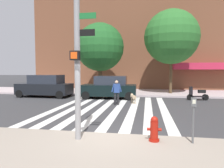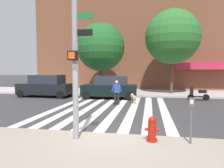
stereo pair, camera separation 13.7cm
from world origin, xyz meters
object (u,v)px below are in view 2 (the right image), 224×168
Objects in this scene: parking_meter_second_along at (191,114)px; dog_on_leash at (133,97)px; pedestrian_dog_walker at (117,91)px; traffic_light_pole at (74,30)px; fire_hydrant at (152,129)px; parked_car_near_curb at (46,86)px; street_tree_middle at (172,37)px; street_tree_nearest at (101,47)px; parked_scooter at (198,94)px; parked_car_behind_first at (110,87)px.

dog_on_leash is (-2.31, 8.14, -0.59)m from parking_meter_second_along.
parking_meter_second_along is at bearing -65.09° from pedestrian_dog_walker.
traffic_light_pole reaches higher than fire_hydrant.
parking_meter_second_along is 8.48m from dog_on_leash.
parked_car_near_curb is at bearing 164.38° from dog_on_leash.
street_tree_middle is (1.96, 13.77, 4.87)m from fire_hydrant.
fire_hydrant is at bearing -49.01° from parked_car_near_curb.
street_tree_nearest reaches higher than pedestrian_dog_walker.
street_tree_middle reaches higher than parked_scooter.
parking_meter_second_along is 0.30× the size of parked_car_behind_first.
parked_scooter is (3.63, 10.39, -0.04)m from fire_hydrant.
street_tree_nearest is at bearing 100.08° from traffic_light_pole.
parked_scooter is at bearing 70.76° from fire_hydrant.
fire_hydrant is 11.00m from parked_scooter.
parking_meter_second_along is 15.17m from street_tree_nearest.
pedestrian_dog_walker is (1.04, -3.09, 0.02)m from parked_car_behind_first.
pedestrian_dog_walker is at bearing 114.91° from parking_meter_second_along.
street_tree_middle reaches higher than parked_car_near_curb.
fire_hydrant is 8.22m from dog_on_leash.
parking_meter_second_along reaches higher than parked_scooter.
parked_car_near_curb is at bearing 155.33° from pedestrian_dog_walker.
parked_car_behind_first is at bearing 113.09° from parking_meter_second_along.
pedestrian_dog_walker is at bearing -67.82° from street_tree_nearest.
street_tree_middle is at bearing 2.22° from street_tree_nearest.
parked_scooter is 6.67m from pedestrian_dog_walker.
parking_meter_second_along is (3.47, 0.25, -2.49)m from traffic_light_pole.
street_tree_middle is (-1.67, 3.38, 4.91)m from parked_scooter.
parked_scooter is at bearing 25.11° from dog_on_leash.
parked_scooter is (2.50, 10.39, -0.55)m from parking_meter_second_along.
parking_meter_second_along is at bearing -45.65° from parked_car_near_curb.
street_tree_nearest reaches higher than parked_car_behind_first.
traffic_light_pole is 9.01m from dog_on_leash.
pedestrian_dog_walker reaches higher than parked_scooter.
traffic_light_pole is at bearing -85.00° from parked_car_behind_first.
parked_car_behind_first is 6.91m from parked_scooter.
parking_meter_second_along is 1.26× the size of dog_on_leash.
street_tree_middle is 8.13m from dog_on_leash.
street_tree_middle is 8.97m from pedestrian_dog_walker.
pedestrian_dog_walker is at bearing 89.08° from traffic_light_pole.
parking_meter_second_along is 10.70m from parked_scooter.
street_tree_middle reaches higher than traffic_light_pole.
street_tree_nearest is 6.26× the size of dog_on_leash.
pedestrian_dog_walker is (6.73, -3.09, -0.01)m from parked_car_near_curb.
fire_hydrant is (2.35, 0.25, -3.00)m from traffic_light_pole.
pedestrian_dog_walker is (-4.19, -6.56, -4.47)m from street_tree_middle.
dog_on_leash is (2.09, -2.18, -0.46)m from parked_car_behind_first.
parked_car_near_curb reaches higher than parked_car_behind_first.
parked_car_behind_first is 2.74× the size of parked_scooter.
parking_meter_second_along is at bearing -66.91° from parked_car_behind_first.
fire_hydrant is at bearing 6.06° from traffic_light_pole.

